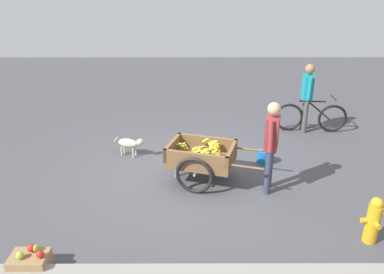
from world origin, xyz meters
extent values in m
plane|color=#47474C|center=(0.00, 0.00, 0.00)|extent=(24.00, 24.00, 0.00)
cube|color=brown|center=(-0.27, 0.31, 0.40)|extent=(1.29, 1.09, 0.10)
cube|color=brown|center=(0.23, 0.16, 0.57)|extent=(0.29, 0.78, 0.24)
cube|color=brown|center=(-0.76, 0.46, 0.57)|extent=(0.29, 0.78, 0.24)
cube|color=brown|center=(-0.16, 0.66, 0.57)|extent=(1.07, 0.38, 0.24)
cube|color=brown|center=(-0.37, -0.05, 0.57)|extent=(1.07, 0.38, 0.24)
torus|color=black|center=(-0.14, 0.73, 0.32)|extent=(0.63, 0.24, 0.64)
torus|color=black|center=(-0.39, -0.11, 0.32)|extent=(0.63, 0.24, 0.64)
cylinder|color=#9E9EA8|center=(-0.27, 0.31, 0.32)|extent=(0.29, 0.85, 0.04)
cylinder|color=brown|center=(-0.96, 0.87, 0.55)|extent=(0.54, 0.19, 0.04)
cylinder|color=brown|center=(-1.15, 0.22, 0.55)|extent=(0.54, 0.19, 0.04)
cylinder|color=#9E9EA8|center=(0.18, 0.17, 0.18)|extent=(0.04, 0.04, 0.35)
ellipsoid|color=gold|center=(-0.40, 0.05, 0.62)|extent=(0.17, 0.11, 0.16)
ellipsoid|color=gold|center=(-0.38, 0.05, 0.63)|extent=(0.19, 0.11, 0.11)
ellipsoid|color=gold|center=(-0.37, 0.06, 0.64)|extent=(0.18, 0.06, 0.05)
ellipsoid|color=gold|center=(-0.36, 0.06, 0.65)|extent=(0.19, 0.10, 0.10)
ellipsoid|color=gold|center=(-0.34, 0.06, 0.66)|extent=(0.16, 0.14, 0.15)
ellipsoid|color=gold|center=(-0.35, 0.49, 0.60)|extent=(0.17, 0.12, 0.15)
ellipsoid|color=gold|center=(-0.33, 0.49, 0.61)|extent=(0.18, 0.14, 0.09)
ellipsoid|color=gold|center=(-0.32, 0.49, 0.62)|extent=(0.19, 0.10, 0.09)
ellipsoid|color=gold|center=(-0.30, 0.49, 0.63)|extent=(0.18, 0.06, 0.14)
ellipsoid|color=gold|center=(-0.36, 0.44, 0.59)|extent=(0.18, 0.06, 0.13)
ellipsoid|color=gold|center=(-0.35, 0.44, 0.60)|extent=(0.19, 0.13, 0.09)
ellipsoid|color=gold|center=(-0.34, 0.44, 0.61)|extent=(0.19, 0.12, 0.05)
ellipsoid|color=gold|center=(-0.32, 0.45, 0.62)|extent=(0.19, 0.12, 0.10)
ellipsoid|color=gold|center=(-0.31, 0.45, 0.63)|extent=(0.17, 0.09, 0.15)
ellipsoid|color=gold|center=(0.08, 0.07, 0.55)|extent=(0.17, 0.06, 0.15)
ellipsoid|color=gold|center=(0.10, 0.07, 0.56)|extent=(0.19, 0.06, 0.09)
ellipsoid|color=gold|center=(0.11, 0.07, 0.57)|extent=(0.18, 0.14, 0.05)
ellipsoid|color=gold|center=(0.12, 0.08, 0.58)|extent=(0.19, 0.12, 0.09)
ellipsoid|color=gold|center=(0.13, 0.08, 0.59)|extent=(0.17, 0.15, 0.13)
ellipsoid|color=gold|center=(-0.21, 0.55, 0.62)|extent=(0.18, 0.06, 0.15)
ellipsoid|color=gold|center=(-0.20, 0.55, 0.63)|extent=(0.18, 0.12, 0.10)
ellipsoid|color=gold|center=(-0.19, 0.55, 0.64)|extent=(0.19, 0.10, 0.05)
ellipsoid|color=gold|center=(-0.17, 0.55, 0.65)|extent=(0.19, 0.06, 0.10)
ellipsoid|color=gold|center=(-0.16, 0.56, 0.66)|extent=(0.16, 0.15, 0.13)
ellipsoid|color=gold|center=(-0.51, 0.13, 0.61)|extent=(0.17, 0.12, 0.15)
ellipsoid|color=gold|center=(-0.50, 0.13, 0.62)|extent=(0.18, 0.13, 0.09)
ellipsoid|color=gold|center=(-0.48, 0.14, 0.63)|extent=(0.19, 0.08, 0.05)
ellipsoid|color=gold|center=(-0.47, 0.14, 0.64)|extent=(0.19, 0.06, 0.11)
ellipsoid|color=gold|center=(-0.46, 0.14, 0.65)|extent=(0.18, 0.08, 0.13)
ellipsoid|color=gold|center=(0.01, 0.51, 0.50)|extent=(0.18, 0.10, 0.14)
ellipsoid|color=gold|center=(0.03, 0.51, 0.51)|extent=(0.18, 0.15, 0.08)
ellipsoid|color=gold|center=(0.04, 0.51, 0.52)|extent=(0.19, 0.07, 0.08)
ellipsoid|color=gold|center=(0.05, 0.51, 0.53)|extent=(0.19, 0.10, 0.12)
ellipsoid|color=gold|center=(0.02, 0.04, 0.53)|extent=(0.18, 0.11, 0.14)
ellipsoid|color=gold|center=(0.04, 0.04, 0.54)|extent=(0.17, 0.15, 0.09)
ellipsoid|color=gold|center=(0.06, 0.04, 0.55)|extent=(0.18, 0.14, 0.09)
ellipsoid|color=gold|center=(0.07, 0.04, 0.56)|extent=(0.18, 0.07, 0.15)
ellipsoid|color=gold|center=(-0.55, 0.11, 0.50)|extent=(0.17, 0.14, 0.14)
ellipsoid|color=gold|center=(-0.53, 0.11, 0.51)|extent=(0.19, 0.08, 0.07)
ellipsoid|color=gold|center=(-0.52, 0.11, 0.52)|extent=(0.19, 0.09, 0.09)
ellipsoid|color=gold|center=(-0.50, 0.11, 0.53)|extent=(0.18, 0.10, 0.14)
ellipsoid|color=gold|center=(-0.21, 0.27, 0.57)|extent=(0.18, 0.09, 0.15)
ellipsoid|color=gold|center=(-0.19, 0.27, 0.58)|extent=(0.18, 0.13, 0.05)
ellipsoid|color=gold|center=(-0.17, 0.27, 0.59)|extent=(0.18, 0.10, 0.14)
ellipsoid|color=gold|center=(-0.50, 0.37, 0.63)|extent=(0.17, 0.10, 0.15)
ellipsoid|color=gold|center=(-0.48, 0.38, 0.64)|extent=(0.18, 0.14, 0.08)
ellipsoid|color=gold|center=(-0.46, 0.38, 0.65)|extent=(0.18, 0.13, 0.09)
ellipsoid|color=gold|center=(-0.45, 0.38, 0.66)|extent=(0.18, 0.06, 0.13)
ellipsoid|color=gold|center=(-0.31, 0.12, 0.52)|extent=(0.18, 0.13, 0.13)
ellipsoid|color=gold|center=(-0.30, 0.13, 0.53)|extent=(0.18, 0.14, 0.10)
ellipsoid|color=gold|center=(-0.28, 0.13, 0.54)|extent=(0.19, 0.12, 0.05)
ellipsoid|color=gold|center=(-0.27, 0.13, 0.55)|extent=(0.19, 0.06, 0.10)
ellipsoid|color=gold|center=(-0.26, 0.14, 0.56)|extent=(0.17, 0.13, 0.13)
ellipsoid|color=gold|center=(-0.52, 0.17, 0.61)|extent=(0.18, 0.05, 0.13)
ellipsoid|color=gold|center=(-0.50, 0.17, 0.62)|extent=(0.17, 0.15, 0.08)
ellipsoid|color=gold|center=(-0.49, 0.18, 0.63)|extent=(0.19, 0.05, 0.07)
ellipsoid|color=gold|center=(-0.47, 0.18, 0.64)|extent=(0.18, 0.06, 0.15)
ellipsoid|color=gold|center=(-0.51, 0.44, 0.58)|extent=(0.18, 0.09, 0.14)
ellipsoid|color=gold|center=(-0.48, 0.44, 0.59)|extent=(0.18, 0.05, 0.05)
ellipsoid|color=gold|center=(-0.46, 0.44, 0.60)|extent=(0.18, 0.05, 0.14)
cylinder|color=#333851|center=(-1.33, 0.75, 0.38)|extent=(0.11, 0.11, 0.76)
cylinder|color=#333851|center=(-1.40, 0.54, 0.38)|extent=(0.11, 0.11, 0.76)
cube|color=maroon|center=(-1.37, 0.64, 1.03)|extent=(0.29, 0.38, 0.54)
sphere|color=tan|center=(-1.37, 0.64, 1.43)|extent=(0.21, 0.21, 0.21)
cylinder|color=maroon|center=(-1.30, 0.85, 1.05)|extent=(0.08, 0.15, 0.49)
cylinder|color=maroon|center=(-1.43, 0.43, 1.05)|extent=(0.08, 0.12, 0.49)
torus|color=black|center=(-3.39, -2.03, 0.33)|extent=(0.66, 0.12, 0.66)
torus|color=black|center=(-2.39, -2.13, 0.33)|extent=(0.66, 0.12, 0.66)
cylinder|color=black|center=(-2.89, -2.08, 0.73)|extent=(0.60, 0.09, 0.04)
cylinder|color=black|center=(-2.77, -2.09, 0.56)|extent=(0.11, 0.05, 0.45)
cylinder|color=black|center=(-3.07, -2.06, 0.51)|extent=(0.53, 0.09, 0.43)
ellipsoid|color=black|center=(-2.75, -2.09, 0.82)|extent=(0.20, 0.08, 0.06)
cylinder|color=black|center=(-3.34, -2.04, 0.83)|extent=(0.07, 0.46, 0.03)
cylinder|color=#4C4742|center=(-2.75, -2.20, 0.39)|extent=(0.11, 0.11, 0.79)
cylinder|color=#4C4742|center=(-2.73, -1.99, 0.39)|extent=(0.11, 0.11, 0.79)
cube|color=teal|center=(-2.74, -2.10, 1.06)|extent=(0.23, 0.36, 0.56)
sphere|color=#9E704C|center=(-2.74, -2.10, 1.48)|extent=(0.21, 0.21, 0.21)
cylinder|color=teal|center=(-2.76, -2.31, 1.09)|extent=(0.08, 0.13, 0.51)
cylinder|color=teal|center=(-2.72, -1.88, 1.09)|extent=(0.08, 0.09, 0.50)
ellipsoid|color=beige|center=(1.17, -0.73, 0.27)|extent=(0.48, 0.33, 0.18)
sphere|color=beige|center=(0.92, -0.63, 0.33)|extent=(0.14, 0.14, 0.14)
cylinder|color=beige|center=(1.43, -0.83, 0.31)|extent=(0.11, 0.06, 0.12)
cylinder|color=beige|center=(1.03, -0.73, 0.09)|extent=(0.04, 0.04, 0.18)
cylinder|color=beige|center=(1.07, -0.63, 0.09)|extent=(0.04, 0.04, 0.18)
cylinder|color=beige|center=(1.27, -0.83, 0.09)|extent=(0.04, 0.04, 0.18)
cylinder|color=beige|center=(1.31, -0.73, 0.09)|extent=(0.04, 0.04, 0.18)
cylinder|color=gold|center=(-2.47, 1.98, 0.28)|extent=(0.18, 0.18, 0.55)
sphere|color=gold|center=(-2.47, 1.98, 0.59)|extent=(0.16, 0.16, 0.16)
cylinder|color=gold|center=(-2.36, 1.98, 0.33)|extent=(0.10, 0.07, 0.07)
cylinder|color=gold|center=(-2.47, 2.09, 0.33)|extent=(0.07, 0.10, 0.07)
cylinder|color=#1966B2|center=(-1.49, -0.38, 0.13)|extent=(0.27, 0.27, 0.25)
cube|color=#99754C|center=(1.83, 2.52, 0.11)|extent=(0.44, 0.32, 0.22)
sphere|color=#99BF33|center=(1.80, 2.42, 0.26)|extent=(0.07, 0.07, 0.07)
sphere|color=#99BF33|center=(1.90, 2.57, 0.27)|extent=(0.09, 0.09, 0.09)
sphere|color=red|center=(1.82, 2.44, 0.27)|extent=(0.10, 0.10, 0.10)
sphere|color=#99BF33|center=(1.78, 2.43, 0.26)|extent=(0.09, 0.09, 0.09)
sphere|color=red|center=(1.67, 2.55, 0.27)|extent=(0.09, 0.09, 0.09)
camera|label=1|loc=(-0.09, 5.96, 3.14)|focal=34.06mm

